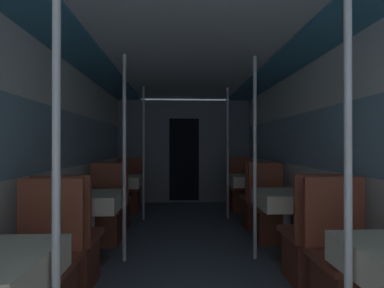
% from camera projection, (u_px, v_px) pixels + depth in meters
% --- Properties ---
extents(wall_left, '(0.05, 8.21, 2.21)m').
position_uv_depth(wall_left, '(64.00, 154.00, 3.46)').
color(wall_left, silver).
rests_on(wall_left, ground_plane).
extents(wall_right, '(0.05, 8.21, 2.21)m').
position_uv_depth(wall_right, '(310.00, 154.00, 3.60)').
color(wall_right, silver).
rests_on(wall_right, ground_plane).
extents(ceiling_panel, '(2.92, 8.21, 0.07)m').
position_uv_depth(ceiling_panel, '(189.00, 59.00, 3.53)').
color(ceiling_panel, silver).
rests_on(ceiling_panel, wall_left).
extents(bulkhead_far, '(2.86, 0.09, 2.21)m').
position_uv_depth(bulkhead_far, '(184.00, 151.00, 6.50)').
color(bulkhead_far, slate).
rests_on(bulkhead_far, ground_plane).
extents(chair_left_far_0, '(0.47, 0.47, 0.99)m').
position_uv_depth(chair_left_far_0, '(39.00, 286.00, 2.00)').
color(chair_left_far_0, brown).
rests_on(chair_left_far_0, ground_plane).
extents(support_pole_left_0, '(0.04, 0.04, 2.21)m').
position_uv_depth(support_pole_left_0, '(56.00, 173.00, 1.41)').
color(support_pole_left_0, silver).
rests_on(support_pole_left_0, ground_plane).
extents(dining_table_left_1, '(0.63, 0.63, 0.73)m').
position_uv_depth(dining_table_left_1, '(91.00, 204.00, 3.18)').
color(dining_table_left_1, '#4C4C51').
rests_on(dining_table_left_1, ground_plane).
extents(chair_left_near_1, '(0.47, 0.47, 0.99)m').
position_uv_depth(chair_left_near_1, '(70.00, 255.00, 2.57)').
color(chair_left_near_1, brown).
rests_on(chair_left_near_1, ground_plane).
extents(chair_left_far_1, '(0.47, 0.47, 0.99)m').
position_uv_depth(chair_left_far_1, '(105.00, 219.00, 3.79)').
color(chair_left_far_1, brown).
rests_on(chair_left_far_1, ground_plane).
extents(support_pole_left_1, '(0.04, 0.04, 2.21)m').
position_uv_depth(support_pole_left_1, '(124.00, 157.00, 3.20)').
color(support_pole_left_1, silver).
rests_on(support_pole_left_1, ground_plane).
extents(dining_table_left_2, '(0.63, 0.63, 0.73)m').
position_uv_depth(dining_table_left_2, '(122.00, 183.00, 4.96)').
color(dining_table_left_2, '#4C4C51').
rests_on(dining_table_left_2, ground_plane).
extents(chair_left_near_2, '(0.47, 0.47, 0.99)m').
position_uv_depth(chair_left_near_2, '(114.00, 210.00, 4.35)').
color(chair_left_near_2, brown).
rests_on(chair_left_near_2, ground_plane).
extents(chair_left_far_2, '(0.47, 0.47, 0.99)m').
position_uv_depth(chair_left_far_2, '(128.00, 196.00, 5.57)').
color(chair_left_far_2, brown).
rests_on(chair_left_far_2, ground_plane).
extents(support_pole_left_2, '(0.04, 0.04, 2.21)m').
position_uv_depth(support_pole_left_2, '(144.00, 153.00, 4.98)').
color(support_pole_left_2, silver).
rests_on(support_pole_left_2, ground_plane).
extents(chair_right_far_0, '(0.47, 0.47, 0.99)m').
position_uv_depth(chair_right_far_0, '(348.00, 279.00, 2.10)').
color(chair_right_far_0, brown).
rests_on(chair_right_far_0, ground_plane).
extents(support_pole_right_0, '(0.04, 0.04, 2.21)m').
position_uv_depth(support_pole_right_0, '(348.00, 171.00, 1.48)').
color(support_pole_right_0, silver).
rests_on(support_pole_right_0, ground_plane).
extents(dining_table_right_1, '(0.63, 0.63, 0.73)m').
position_uv_depth(dining_table_right_1, '(287.00, 202.00, 3.28)').
color(dining_table_right_1, '#4C4C51').
rests_on(dining_table_right_1, ground_plane).
extents(chair_right_near_1, '(0.47, 0.47, 0.99)m').
position_uv_depth(chair_right_near_1, '(312.00, 250.00, 2.67)').
color(chair_right_near_1, brown).
rests_on(chair_right_near_1, ground_plane).
extents(chair_right_far_1, '(0.47, 0.47, 0.99)m').
position_uv_depth(chair_right_far_1, '(270.00, 217.00, 3.88)').
color(chair_right_far_1, brown).
rests_on(chair_right_far_1, ground_plane).
extents(support_pole_right_1, '(0.04, 0.04, 2.21)m').
position_uv_depth(support_pole_right_1, '(255.00, 157.00, 3.26)').
color(support_pole_right_1, silver).
rests_on(support_pole_right_1, ground_plane).
extents(dining_table_right_2, '(0.63, 0.63, 0.73)m').
position_uv_depth(dining_table_right_2, '(249.00, 182.00, 5.06)').
color(dining_table_right_2, '#4C4C51').
rests_on(dining_table_right_2, ground_plane).
extents(chair_right_near_2, '(0.47, 0.47, 0.99)m').
position_uv_depth(chair_right_near_2, '(258.00, 208.00, 4.45)').
color(chair_right_near_2, brown).
rests_on(chair_right_near_2, ground_plane).
extents(chair_right_far_2, '(0.47, 0.47, 0.99)m').
position_uv_depth(chair_right_far_2, '(241.00, 195.00, 5.67)').
color(chair_right_far_2, brown).
rests_on(chair_right_far_2, ground_plane).
extents(support_pole_right_2, '(0.04, 0.04, 2.21)m').
position_uv_depth(support_pole_right_2, '(228.00, 153.00, 5.05)').
color(support_pole_right_2, silver).
rests_on(support_pole_right_2, ground_plane).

